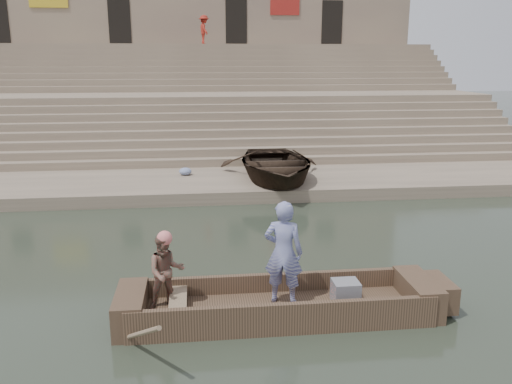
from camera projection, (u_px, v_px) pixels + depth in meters
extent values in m
plane|color=#283225|center=(80.00, 293.00, 10.30)|extent=(120.00, 120.00, 0.00)
cube|color=gray|center=(128.00, 187.00, 17.95)|extent=(32.00, 4.00, 0.40)
cube|color=gray|center=(146.00, 124.00, 24.88)|extent=(32.00, 3.00, 2.80)
cube|color=gray|center=(155.00, 90.00, 31.32)|extent=(32.00, 3.00, 5.20)
cube|color=gray|center=(135.00, 169.00, 20.08)|extent=(32.00, 0.50, 0.70)
cube|color=gray|center=(136.00, 163.00, 20.53)|extent=(32.00, 0.50, 1.00)
cube|color=gray|center=(137.00, 156.00, 20.97)|extent=(32.00, 0.50, 1.30)
cube|color=gray|center=(138.00, 151.00, 21.42)|extent=(32.00, 0.50, 1.60)
cube|color=gray|center=(139.00, 145.00, 21.86)|extent=(32.00, 0.50, 1.90)
cube|color=gray|center=(140.00, 140.00, 22.30)|extent=(32.00, 0.50, 2.20)
cube|color=gray|center=(141.00, 134.00, 22.75)|extent=(32.00, 0.50, 2.50)
cube|color=gray|center=(142.00, 129.00, 23.19)|extent=(32.00, 0.50, 2.80)
cube|color=gray|center=(148.00, 117.00, 26.53)|extent=(32.00, 0.50, 3.10)
cube|color=gray|center=(149.00, 113.00, 26.97)|extent=(32.00, 0.50, 3.40)
cube|color=gray|center=(150.00, 109.00, 27.41)|extent=(32.00, 0.50, 3.70)
cube|color=gray|center=(150.00, 106.00, 27.86)|extent=(32.00, 0.50, 4.00)
cube|color=gray|center=(151.00, 102.00, 28.30)|extent=(32.00, 0.50, 4.30)
cube|color=gray|center=(152.00, 98.00, 28.75)|extent=(32.00, 0.50, 4.60)
cube|color=gray|center=(152.00, 95.00, 29.19)|extent=(32.00, 0.50, 4.90)
cube|color=gray|center=(153.00, 92.00, 29.64)|extent=(32.00, 0.50, 5.20)
cube|color=gray|center=(157.00, 40.00, 34.43)|extent=(32.00, 5.00, 11.20)
cube|color=black|center=(120.00, 21.00, 31.61)|extent=(1.30, 0.18, 2.60)
cube|color=black|center=(236.00, 22.00, 32.38)|extent=(1.30, 0.18, 2.60)
cube|color=black|center=(332.00, 22.00, 33.04)|extent=(1.30, 0.18, 2.60)
cube|color=maroon|center=(285.00, 5.00, 32.40)|extent=(1.80, 0.10, 1.20)
cube|color=brown|center=(279.00, 311.00, 9.32)|extent=(5.00, 1.30, 0.22)
cube|color=brown|center=(285.00, 319.00, 8.68)|extent=(5.20, 0.12, 0.56)
cube|color=brown|center=(274.00, 288.00, 9.88)|extent=(5.20, 0.12, 0.56)
cube|color=brown|center=(131.00, 309.00, 9.00)|extent=(0.50, 1.30, 0.60)
cube|color=brown|center=(418.00, 294.00, 9.56)|extent=(0.50, 1.30, 0.60)
cube|color=brown|center=(439.00, 292.00, 9.60)|extent=(0.35, 0.90, 0.50)
cube|color=#937A5B|center=(178.00, 301.00, 9.06)|extent=(0.30, 1.20, 0.08)
cylinder|color=#937A5B|center=(134.00, 335.00, 8.15)|extent=(1.03, 2.10, 1.36)
sphere|color=#ED7875|center=(165.00, 238.00, 8.92)|extent=(0.26, 0.26, 0.26)
imported|color=navy|center=(283.00, 253.00, 9.22)|extent=(0.78, 0.63, 1.87)
imported|color=#246C54|center=(166.00, 272.00, 9.07)|extent=(0.73, 0.62, 1.34)
cube|color=slate|center=(345.00, 292.00, 9.38)|extent=(0.46, 0.42, 0.40)
cube|color=#E5593F|center=(334.00, 292.00, 9.36)|extent=(0.04, 0.34, 0.32)
imported|color=#2D2116|center=(275.00, 164.00, 18.02)|extent=(3.62, 5.05, 1.04)
imported|color=maroon|center=(204.00, 30.00, 30.35)|extent=(0.80, 1.15, 1.62)
ellipsoid|color=#3F5999|center=(260.00, 169.00, 19.20)|extent=(0.44, 0.44, 0.26)
ellipsoid|color=#3F5999|center=(185.00, 171.00, 18.78)|extent=(0.44, 0.44, 0.26)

